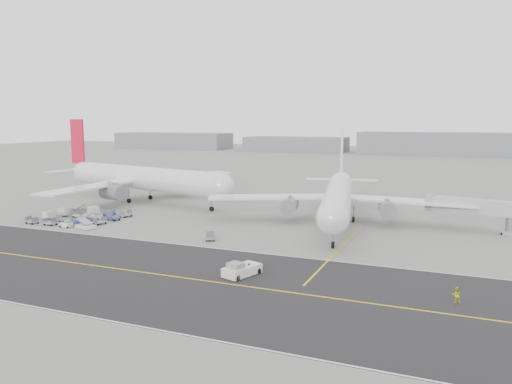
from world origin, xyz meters
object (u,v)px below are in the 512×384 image
at_px(jet_bridge, 471,208).
at_px(pushback_tug, 241,270).
at_px(airliner_a, 140,178).
at_px(ground_crew_b, 457,295).
at_px(ground_crew_a, 249,269).
at_px(airliner_b, 338,196).

bearing_deg(jet_bridge, pushback_tug, -110.10).
relative_size(airliner_a, ground_crew_b, 31.89).
xyz_separation_m(pushback_tug, ground_crew_a, (0.78, 0.88, -0.04)).
xyz_separation_m(airliner_a, airliner_b, (54.65, -7.02, -0.63)).
bearing_deg(airliner_b, jet_bridge, -6.83).
bearing_deg(pushback_tug, jet_bridge, 75.05).
bearing_deg(airliner_a, airliner_b, -83.46).
relative_size(airliner_b, ground_crew_a, 33.96).
height_order(jet_bridge, ground_crew_b, jet_bridge).
bearing_deg(airliner_b, pushback_tug, -106.32).
bearing_deg(ground_crew_a, ground_crew_b, 21.65).
relative_size(jet_bridge, ground_crew_a, 10.38).
bearing_deg(airliner_a, jet_bridge, -79.71).
bearing_deg(airliner_b, airliner_a, 161.37).
height_order(airliner_a, ground_crew_b, airliner_a).
relative_size(airliner_a, airliner_b, 1.10).
bearing_deg(airliner_a, ground_crew_b, -107.77).
distance_m(airliner_b, ground_crew_b, 47.96).
relative_size(airliner_a, jet_bridge, 3.61).
xyz_separation_m(pushback_tug, ground_crew_b, (27.51, 0.25, 0.11)).
xyz_separation_m(airliner_a, pushback_tug, (51.00, -48.61, -5.37)).
height_order(airliner_a, jet_bridge, airliner_a).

